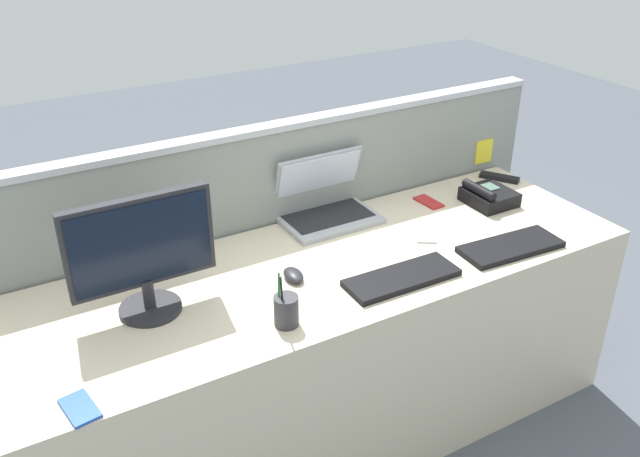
# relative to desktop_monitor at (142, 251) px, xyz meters

# --- Properties ---
(ground_plane) EXTENTS (10.00, 10.00, 0.00)m
(ground_plane) POSITION_rel_desktop_monitor_xyz_m (0.61, -0.05, -0.96)
(ground_plane) COLOR #4C515B
(desk) EXTENTS (2.24, 0.73, 0.75)m
(desk) POSITION_rel_desktop_monitor_xyz_m (0.61, -0.05, -0.58)
(desk) COLOR beige
(desk) RESTS_ON ground_plane
(cubicle_divider) EXTENTS (2.44, 0.07, 1.13)m
(cubicle_divider) POSITION_rel_desktop_monitor_xyz_m (0.61, 0.36, -0.39)
(cubicle_divider) COLOR gray
(cubicle_divider) RESTS_ON ground_plane
(desktop_monitor) EXTENTS (0.45, 0.19, 0.38)m
(desktop_monitor) POSITION_rel_desktop_monitor_xyz_m (0.00, 0.00, 0.00)
(desktop_monitor) COLOR #232328
(desktop_monitor) RESTS_ON desk
(laptop) EXTENTS (0.37, 0.26, 0.26)m
(laptop) POSITION_rel_desktop_monitor_xyz_m (0.79, 0.27, -0.15)
(laptop) COLOR #9EA0A8
(laptop) RESTS_ON desk
(desk_phone) EXTENTS (0.18, 0.19, 0.09)m
(desk_phone) POSITION_rel_desktop_monitor_xyz_m (1.43, 0.05, -0.18)
(desk_phone) COLOR black
(desk_phone) RESTS_ON desk
(keyboard_main) EXTENTS (0.40, 0.15, 0.02)m
(keyboard_main) POSITION_rel_desktop_monitor_xyz_m (0.78, -0.26, -0.20)
(keyboard_main) COLOR black
(keyboard_main) RESTS_ON desk
(keyboard_spare) EXTENTS (0.39, 0.18, 0.02)m
(keyboard_spare) POSITION_rel_desktop_monitor_xyz_m (1.24, -0.28, -0.20)
(keyboard_spare) COLOR black
(keyboard_spare) RESTS_ON desk
(computer_mouse_right_hand) EXTENTS (0.07, 0.10, 0.03)m
(computer_mouse_right_hand) POSITION_rel_desktop_monitor_xyz_m (0.47, -0.07, -0.19)
(computer_mouse_right_hand) COLOR #232328
(computer_mouse_right_hand) RESTS_ON desk
(pen_cup) EXTENTS (0.08, 0.08, 0.19)m
(pen_cup) POSITION_rel_desktop_monitor_xyz_m (0.33, -0.28, -0.16)
(pen_cup) COLOR #333338
(pen_cup) RESTS_ON desk
(cell_phone_red_case) EXTENTS (0.07, 0.13, 0.01)m
(cell_phone_red_case) POSITION_rel_desktop_monitor_xyz_m (1.22, 0.17, -0.21)
(cell_phone_red_case) COLOR #B22323
(cell_phone_red_case) RESTS_ON desk
(cell_phone_blue_case) EXTENTS (0.09, 0.14, 0.01)m
(cell_phone_blue_case) POSITION_rel_desktop_monitor_xyz_m (-0.29, -0.35, -0.21)
(cell_phone_blue_case) COLOR blue
(cell_phone_blue_case) RESTS_ON desk
(cell_phone_white_slab) EXTENTS (0.13, 0.15, 0.01)m
(cell_phone_white_slab) POSITION_rel_desktop_monitor_xyz_m (1.04, -0.04, -0.21)
(cell_phone_white_slab) COLOR silver
(cell_phone_white_slab) RESTS_ON desk
(tv_remote) EXTENTS (0.13, 0.17, 0.02)m
(tv_remote) POSITION_rel_desktop_monitor_xyz_m (1.64, 0.20, -0.20)
(tv_remote) COLOR black
(tv_remote) RESTS_ON desk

